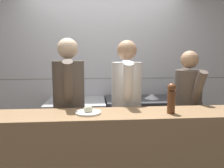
# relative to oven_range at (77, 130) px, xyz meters

# --- Properties ---
(wall_back_tiled) EXTENTS (8.00, 0.06, 2.60)m
(wall_back_tiled) POSITION_rel_oven_range_xyz_m (0.42, 0.40, 0.86)
(wall_back_tiled) COLOR silver
(wall_back_tiled) RESTS_ON ground_plane
(oven_range) EXTENTS (0.83, 0.71, 0.87)m
(oven_range) POSITION_rel_oven_range_xyz_m (0.00, 0.00, 0.00)
(oven_range) COLOR #38383D
(oven_range) RESTS_ON ground_plane
(prep_counter) EXTENTS (1.30, 0.65, 0.88)m
(prep_counter) POSITION_rel_oven_range_xyz_m (1.09, -0.00, 0.00)
(prep_counter) COLOR #38383D
(prep_counter) RESTS_ON ground_plane
(pass_counter) EXTENTS (2.79, 0.45, 0.99)m
(pass_counter) POSITION_rel_oven_range_xyz_m (0.67, -1.16, 0.06)
(pass_counter) COLOR #93704C
(pass_counter) RESTS_ON ground_plane
(stock_pot) EXTENTS (0.26, 0.26, 0.22)m
(stock_pot) POSITION_rel_oven_range_xyz_m (-0.07, 0.01, 0.55)
(stock_pot) COLOR beige
(stock_pot) RESTS_ON oven_range
(mixing_bowl_steel) EXTENTS (0.22, 0.22, 0.07)m
(mixing_bowl_steel) POSITION_rel_oven_range_xyz_m (1.11, -0.00, 0.48)
(mixing_bowl_steel) COLOR #B7BABF
(mixing_bowl_steel) RESTS_ON prep_counter
(plated_dish_main) EXTENTS (0.24, 0.24, 0.08)m
(plated_dish_main) POSITION_rel_oven_range_xyz_m (0.20, -1.16, 0.57)
(plated_dish_main) COLOR white
(plated_dish_main) RESTS_ON pass_counter
(pepper_mill) EXTENTS (0.08, 0.08, 0.28)m
(pepper_mill) POSITION_rel_oven_range_xyz_m (0.96, -1.22, 0.70)
(pepper_mill) COLOR brown
(pepper_mill) RESTS_ON pass_counter
(chef_head_cook) EXTENTS (0.38, 0.75, 1.71)m
(chef_head_cook) POSITION_rel_oven_range_xyz_m (-0.02, -0.69, 0.51)
(chef_head_cook) COLOR black
(chef_head_cook) RESTS_ON ground_plane
(chef_sous) EXTENTS (0.37, 0.74, 1.69)m
(chef_sous) POSITION_rel_oven_range_xyz_m (0.63, -0.68, 0.50)
(chef_sous) COLOR black
(chef_sous) RESTS_ON ground_plane
(chef_line) EXTENTS (0.35, 0.69, 1.58)m
(chef_line) POSITION_rel_oven_range_xyz_m (1.39, -0.61, 0.44)
(chef_line) COLOR black
(chef_line) RESTS_ON ground_plane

